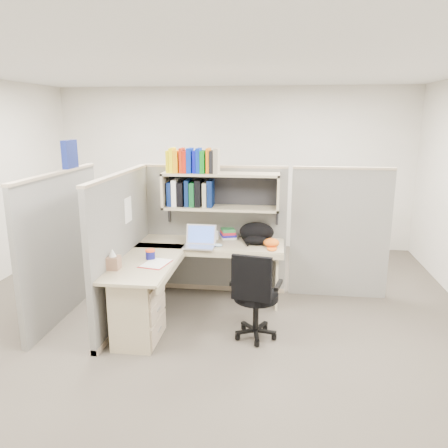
# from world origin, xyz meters

# --- Properties ---
(ground) EXTENTS (6.00, 6.00, 0.00)m
(ground) POSITION_xyz_m (0.00, 0.00, 0.00)
(ground) COLOR #3B352E
(ground) RESTS_ON ground
(room_shell) EXTENTS (6.00, 6.00, 6.00)m
(room_shell) POSITION_xyz_m (0.00, 0.00, 1.62)
(room_shell) COLOR beige
(room_shell) RESTS_ON ground
(cubicle) EXTENTS (3.79, 1.84, 1.95)m
(cubicle) POSITION_xyz_m (-0.37, 0.45, 0.91)
(cubicle) COLOR #5D5C58
(cubicle) RESTS_ON ground
(desk) EXTENTS (1.74, 1.75, 0.73)m
(desk) POSITION_xyz_m (-0.41, -0.29, 0.44)
(desk) COLOR tan
(desk) RESTS_ON ground
(laptop) EXTENTS (0.36, 0.36, 0.26)m
(laptop) POSITION_xyz_m (-0.11, 0.36, 0.86)
(laptop) COLOR #B9B9BE
(laptop) RESTS_ON desk
(backpack) EXTENTS (0.42, 0.33, 0.24)m
(backpack) POSITION_xyz_m (0.54, 0.62, 0.85)
(backpack) COLOR black
(backpack) RESTS_ON desk
(orange_cap) EXTENTS (0.20, 0.23, 0.10)m
(orange_cap) POSITION_xyz_m (0.72, 0.49, 0.78)
(orange_cap) COLOR #DC5D13
(orange_cap) RESTS_ON desk
(snack_canister) EXTENTS (0.11, 0.11, 0.10)m
(snack_canister) POSITION_xyz_m (-0.55, -0.12, 0.78)
(snack_canister) COLOR #10105E
(snack_canister) RESTS_ON desk
(tissue_box) EXTENTS (0.14, 0.14, 0.21)m
(tissue_box) POSITION_xyz_m (-0.82, -0.48, 0.83)
(tissue_box) COLOR #956D54
(tissue_box) RESTS_ON desk
(mouse) EXTENTS (0.10, 0.07, 0.04)m
(mouse) POSITION_xyz_m (0.11, 0.41, 0.75)
(mouse) COLOR #9BBFDC
(mouse) RESTS_ON desk
(paper_cup) EXTENTS (0.09, 0.09, 0.10)m
(paper_cup) POSITION_xyz_m (0.03, 0.74, 0.78)
(paper_cup) COLOR white
(paper_cup) RESTS_ON desk
(book_stack) EXTENTS (0.25, 0.29, 0.12)m
(book_stack) POSITION_xyz_m (0.17, 0.82, 0.79)
(book_stack) COLOR gray
(book_stack) RESTS_ON desk
(loose_paper) EXTENTS (0.29, 0.35, 0.00)m
(loose_paper) POSITION_xyz_m (-0.45, -0.25, 0.73)
(loose_paper) COLOR silver
(loose_paper) RESTS_ON desk
(task_chair) EXTENTS (0.52, 0.48, 0.94)m
(task_chair) POSITION_xyz_m (0.59, -0.38, 0.33)
(task_chair) COLOR black
(task_chair) RESTS_ON ground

